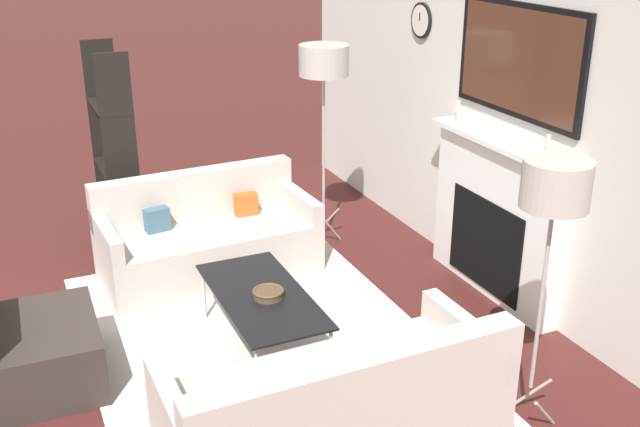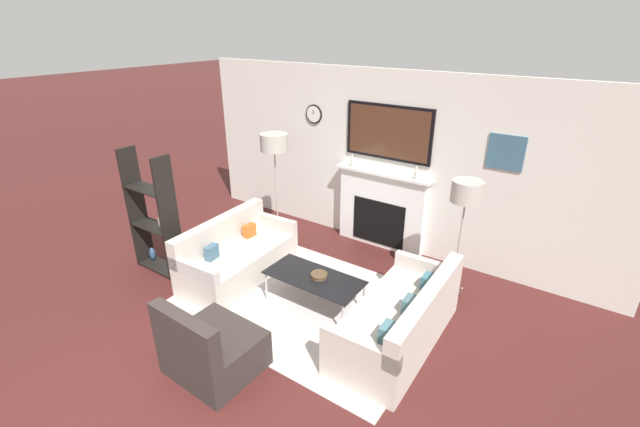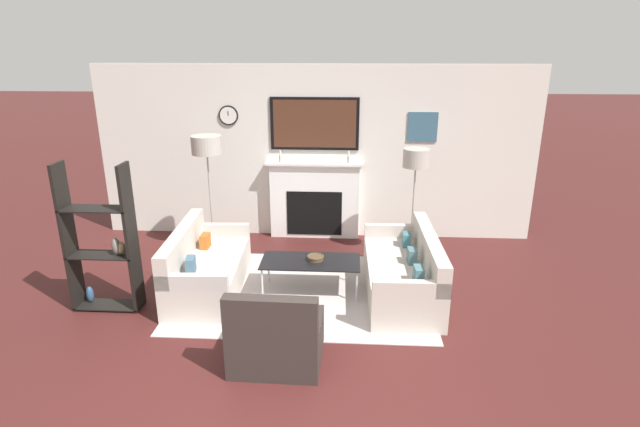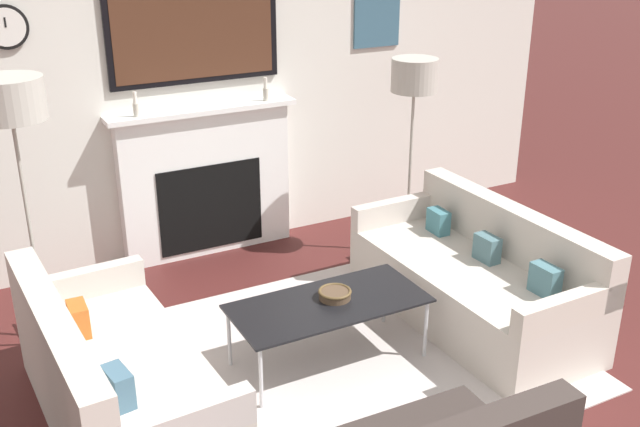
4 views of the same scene
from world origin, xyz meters
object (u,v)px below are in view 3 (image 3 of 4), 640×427
couch_right (404,274)px  shelf_unit (102,245)px  armchair (276,338)px  coffee_table (311,263)px  floor_lamp_left (207,147)px  floor_lamp_right (416,160)px  couch_left (205,269)px  decorative_bowl (316,258)px

couch_right → shelf_unit: shelf_unit is taller
armchair → coffee_table: bearing=81.6°
armchair → floor_lamp_left: size_ratio=0.49×
armchair → floor_lamp_right: floor_lamp_right is taller
floor_lamp_left → shelf_unit: floor_lamp_left is taller
armchair → floor_lamp_left: 3.24m
couch_right → floor_lamp_right: bearing=79.6°
coffee_table → floor_lamp_left: bearing=143.3°
armchair → coffee_table: 1.51m
couch_left → couch_right: 2.50m
armchair → floor_lamp_left: bearing=116.6°
floor_lamp_left → couch_right: bearing=-23.0°
couch_left → armchair: (1.12, -1.49, -0.01)m
couch_left → floor_lamp_left: size_ratio=0.99×
armchair → floor_lamp_right: bearing=58.9°
couch_left → coffee_table: couch_left is taller
floor_lamp_right → couch_left: bearing=-157.0°
decorative_bowl → floor_lamp_left: bearing=144.9°
armchair → couch_right: bearing=47.2°
armchair → coffee_table: (0.22, 1.49, 0.13)m
decorative_bowl → floor_lamp_left: 2.27m
coffee_table → shelf_unit: shelf_unit is taller
couch_right → armchair: size_ratio=2.11×
decorative_bowl → armchair: bearing=-100.4°
armchair → shelf_unit: bearing=155.6°
shelf_unit → floor_lamp_right: bearing=24.2°
armchair → decorative_bowl: 1.55m
decorative_bowl → shelf_unit: size_ratio=0.12×
couch_right → decorative_bowl: (-1.10, 0.02, 0.18)m
floor_lamp_left → decorative_bowl: bearing=-35.1°
decorative_bowl → floor_lamp_right: bearing=40.6°
floor_lamp_left → floor_lamp_right: bearing=0.0°
floor_lamp_right → couch_right: bearing=-100.4°
coffee_table → shelf_unit: size_ratio=0.70×
couch_left → floor_lamp_right: floor_lamp_right is taller
floor_lamp_left → shelf_unit: bearing=-115.9°
couch_left → armchair: bearing=-53.1°
couch_left → decorative_bowl: (1.39, 0.03, 0.18)m
couch_left → shelf_unit: bearing=-152.8°
floor_lamp_right → shelf_unit: 4.13m
armchair → floor_lamp_left: floor_lamp_left is taller
coffee_table → decorative_bowl: size_ratio=5.82×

